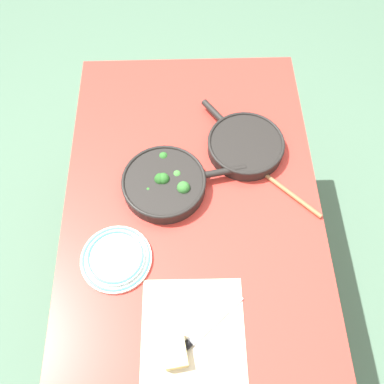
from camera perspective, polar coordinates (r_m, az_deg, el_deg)
name	(u,v)px	position (r m, az deg, el deg)	size (l,w,h in m)	color
ground_plane	(192,270)	(2.15, 0.00, -10.39)	(14.00, 14.00, 0.00)	#51755B
dining_table_red	(192,206)	(1.53, 0.00, -1.93)	(1.29, 0.86, 0.76)	red
skillet_broccoli	(165,183)	(1.44, -3.56, 1.20)	(0.28, 0.42, 0.07)	black
skillet_eggs	(245,145)	(1.54, 7.10, 6.22)	(0.35, 0.29, 0.05)	black
wooden_spoon	(269,177)	(1.50, 10.17, 1.96)	(0.27, 0.27, 0.02)	#996B42
parchment_sheet	(193,330)	(1.29, 0.14, -17.92)	(0.31, 0.30, 0.00)	beige
grater_knife	(194,338)	(1.28, 0.30, -18.93)	(0.21, 0.24, 0.02)	silver
cheese_block	(175,352)	(1.26, -2.29, -20.50)	(0.10, 0.07, 0.04)	#EFD67A
dinner_plate_stack	(116,258)	(1.36, -10.11, -8.68)	(0.22, 0.22, 0.03)	silver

